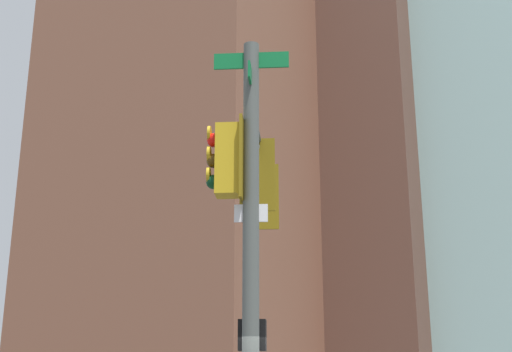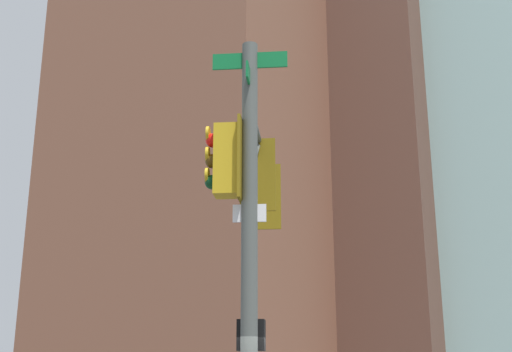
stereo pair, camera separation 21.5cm
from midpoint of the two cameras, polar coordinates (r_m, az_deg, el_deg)
name	(u,v)px [view 1 (the left image)]	position (r m, az deg, el deg)	size (l,w,h in m)	color
signal_pole_assembly	(252,211)	(9.84, -0.98, -2.96)	(3.77, 1.73, 6.59)	#4C514C
building_brick_nearside	(223,163)	(52.28, -2.92, 1.13)	(27.67, 14.97, 35.23)	brown
building_brick_farside	(324,93)	(63.41, 5.73, 7.01)	(19.78, 17.86, 53.92)	brown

